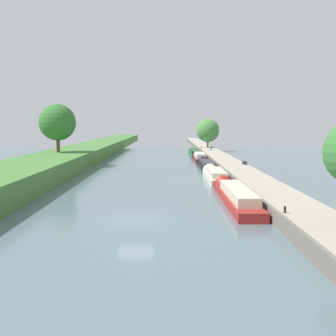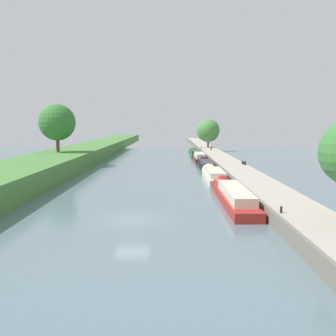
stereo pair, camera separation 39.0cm
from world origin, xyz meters
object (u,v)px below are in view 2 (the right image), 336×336
(park_bench, at_px, (244,162))
(mooring_bollard_near, at_px, (281,210))
(narrowboat_cream, at_px, (214,175))
(narrowboat_black, at_px, (206,165))
(narrowboat_maroon, at_px, (199,157))
(person_walking, at_px, (211,146))
(mooring_bollard_far, at_px, (201,148))
(narrowboat_red, at_px, (233,195))
(narrowboat_green, at_px, (195,153))

(park_bench, bearing_deg, mooring_bollard_near, -96.11)
(narrowboat_cream, xyz_separation_m, mooring_bollard_near, (1.95, -22.60, 0.70))
(narrowboat_black, xyz_separation_m, narrowboat_maroon, (-0.14, 12.31, 0.09))
(narrowboat_black, bearing_deg, mooring_bollard_near, -87.01)
(person_walking, distance_m, mooring_bollard_far, 5.22)
(narrowboat_red, xyz_separation_m, narrowboat_maroon, (-0.13, 38.25, 0.00))
(narrowboat_green, relative_size, mooring_bollard_near, 31.58)
(mooring_bollard_near, bearing_deg, narrowboat_red, 101.90)
(narrowboat_red, xyz_separation_m, narrowboat_black, (0.01, 25.94, -0.09))
(mooring_bollard_far, xyz_separation_m, park_bench, (3.28, -35.23, 0.12))
(narrowboat_black, relative_size, narrowboat_maroon, 1.14)
(narrowboat_red, relative_size, park_bench, 10.05)
(narrowboat_red, distance_m, narrowboat_green, 51.19)
(narrowboat_cream, height_order, narrowboat_maroon, narrowboat_maroon)
(narrowboat_black, distance_m, park_bench, 6.45)
(narrowboat_cream, bearing_deg, mooring_bollard_far, 87.43)
(narrowboat_red, xyz_separation_m, mooring_bollard_near, (1.82, -8.63, 0.64))
(narrowboat_red, relative_size, person_walking, 9.08)
(narrowboat_red, distance_m, narrowboat_black, 25.94)
(narrowboat_maroon, bearing_deg, park_bench, -72.08)
(narrowboat_red, relative_size, narrowboat_green, 1.06)
(mooring_bollard_near, height_order, mooring_bollard_far, same)
(narrowboat_red, bearing_deg, narrowboat_green, 90.21)
(narrowboat_cream, relative_size, narrowboat_maroon, 1.04)
(narrowboat_maroon, xyz_separation_m, person_walking, (3.70, 14.18, 1.29))
(narrowboat_cream, height_order, narrowboat_green, narrowboat_cream)
(narrowboat_green, bearing_deg, person_walking, 18.27)
(narrowboat_green, distance_m, mooring_bollard_near, 59.85)
(narrowboat_black, relative_size, park_bench, 8.60)
(mooring_bollard_far, height_order, park_bench, park_bench)
(narrowboat_cream, relative_size, person_walking, 7.07)
(person_walking, xyz_separation_m, mooring_bollard_far, (-1.75, 4.88, -0.65))
(narrowboat_red, height_order, narrowboat_green, narrowboat_red)
(narrowboat_maroon, relative_size, mooring_bollard_far, 25.14)
(person_walking, height_order, park_bench, person_walking)
(park_bench, bearing_deg, narrowboat_black, 142.79)
(person_walking, bearing_deg, mooring_bollard_far, 109.79)
(narrowboat_red, xyz_separation_m, person_walking, (3.57, 52.43, 1.29))
(narrowboat_red, height_order, narrowboat_black, narrowboat_red)
(narrowboat_black, relative_size, narrowboat_green, 0.91)
(narrowboat_green, relative_size, person_walking, 8.56)
(narrowboat_green, bearing_deg, narrowboat_maroon, -89.72)
(narrowboat_maroon, bearing_deg, mooring_bollard_far, 84.17)
(narrowboat_red, bearing_deg, narrowboat_maroon, 90.19)
(narrowboat_red, distance_m, person_walking, 52.57)
(narrowboat_red, relative_size, narrowboat_black, 1.17)
(narrowboat_black, distance_m, narrowboat_green, 25.24)
(narrowboat_black, distance_m, mooring_bollard_near, 34.63)
(narrowboat_green, height_order, person_walking, person_walking)
(narrowboat_red, height_order, narrowboat_maroon, narrowboat_maroon)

